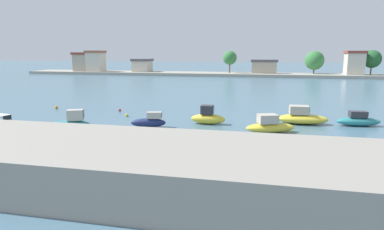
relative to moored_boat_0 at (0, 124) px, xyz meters
The scene contains 13 objects.
ground_plane 10.22m from the moored_boat_0, 16.12° to the right, with size 400.00×400.00×0.00m, color slate.
seawall_embankment 13.75m from the moored_boat_0, 44.44° to the right, with size 76.93×7.75×2.35m, color gray.
moored_boat_0 is the anchor object (origin of this frame).
moored_boat_1 6.65m from the moored_boat_0, ahead, with size 4.00×2.74×1.90m.
moored_boat_2 13.66m from the moored_boat_0, 15.97° to the left, with size 3.42×1.68×1.45m.
moored_boat_3 19.37m from the moored_boat_0, 18.95° to the left, with size 3.42×1.31×1.86m.
moored_boat_4 24.55m from the moored_boat_0, ahead, with size 4.70×2.97×1.63m.
moored_boat_5 28.58m from the moored_boat_0, 16.74° to the left, with size 4.94×2.07×1.81m.
moored_boat_6 33.69m from the moored_boat_0, 14.62° to the left, with size 4.25×1.85×1.42m.
mooring_buoy_0 12.08m from the moored_boat_0, 41.77° to the left, with size 0.34×0.34×0.34m, color yellow.
mooring_buoy_1 12.84m from the moored_boat_0, 57.53° to the left, with size 0.33×0.33×0.33m, color red.
mooring_buoy_2 11.00m from the moored_boat_0, 98.40° to the left, with size 0.38×0.38×0.38m, color orange.
distant_shoreline 72.32m from the moored_boat_0, 82.31° to the left, with size 118.11×9.95×7.42m.
Camera 1 is at (13.56, -21.98, 7.05)m, focal length 30.52 mm.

